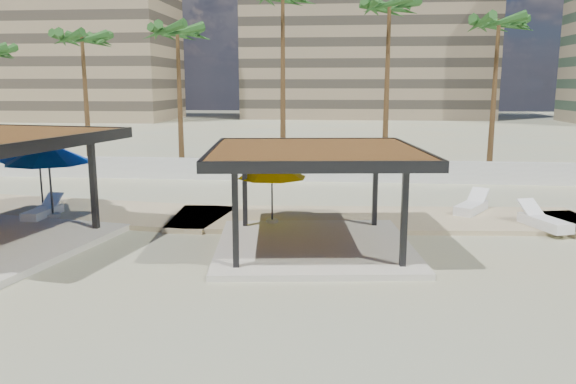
{
  "coord_description": "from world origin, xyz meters",
  "views": [
    {
      "loc": [
        0.51,
        -14.41,
        5.24
      ],
      "look_at": [
        -1.4,
        5.49,
        1.4
      ],
      "focal_mm": 35.0,
      "sensor_mm": 36.0,
      "label": 1
    }
  ],
  "objects_px": {
    "umbrella_a": "(48,153)",
    "lounger_a": "(43,212)",
    "lounger_b": "(471,207)",
    "lounger_c": "(544,222)",
    "pavilion_central": "(315,189)"
  },
  "relations": [
    {
      "from": "umbrella_a",
      "to": "lounger_a",
      "type": "xyz_separation_m",
      "value": [
        -0.42,
        0.05,
        -2.31
      ]
    },
    {
      "from": "lounger_a",
      "to": "lounger_b",
      "type": "xyz_separation_m",
      "value": [
        16.78,
        2.46,
        0.01
      ]
    },
    {
      "from": "umbrella_a",
      "to": "lounger_a",
      "type": "bearing_deg",
      "value": 173.52
    },
    {
      "from": "umbrella_a",
      "to": "lounger_c",
      "type": "height_order",
      "value": "umbrella_a"
    },
    {
      "from": "umbrella_a",
      "to": "lounger_c",
      "type": "distance_m",
      "value": 18.54
    },
    {
      "from": "umbrella_a",
      "to": "pavilion_central",
      "type": "bearing_deg",
      "value": -14.73
    },
    {
      "from": "pavilion_central",
      "to": "umbrella_a",
      "type": "height_order",
      "value": "pavilion_central"
    },
    {
      "from": "lounger_b",
      "to": "pavilion_central",
      "type": "bearing_deg",
      "value": 161.49
    },
    {
      "from": "lounger_a",
      "to": "lounger_c",
      "type": "height_order",
      "value": "lounger_c"
    },
    {
      "from": "pavilion_central",
      "to": "lounger_b",
      "type": "height_order",
      "value": "pavilion_central"
    },
    {
      "from": "pavilion_central",
      "to": "lounger_c",
      "type": "distance_m",
      "value": 8.77
    },
    {
      "from": "lounger_a",
      "to": "lounger_b",
      "type": "distance_m",
      "value": 16.96
    },
    {
      "from": "lounger_c",
      "to": "umbrella_a",
      "type": "bearing_deg",
      "value": 70.26
    },
    {
      "from": "umbrella_a",
      "to": "lounger_c",
      "type": "bearing_deg",
      "value": 0.57
    },
    {
      "from": "umbrella_a",
      "to": "lounger_b",
      "type": "xyz_separation_m",
      "value": [
        16.37,
        2.51,
        -2.3
      ]
    }
  ]
}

